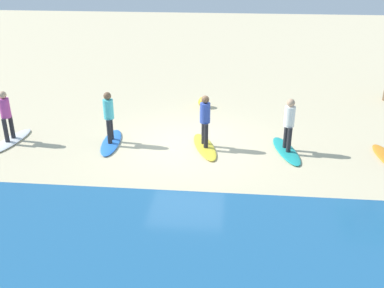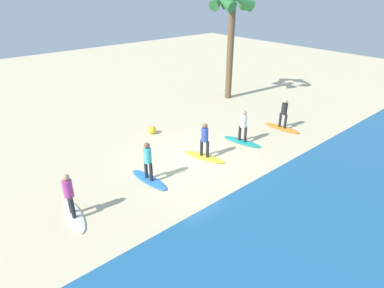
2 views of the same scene
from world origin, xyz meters
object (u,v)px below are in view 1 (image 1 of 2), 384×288
Objects in this scene: surfer_white at (6,112)px; surfboard_blue at (111,142)px; surfer_teal at (289,121)px; beach_ball at (204,102)px; surfboard_yellow at (205,147)px; surfer_yellow at (205,117)px; surfboard_teal at (286,151)px; surfboard_white at (11,141)px; surfer_blue at (109,113)px.

surfboard_blue is at bearing -176.44° from surfer_white.
surfer_teal reaches higher than beach_ball.
surfboard_yellow is 3.03m from surfboard_blue.
surfer_yellow is 3.90m from beach_ball.
surfer_white is (8.84, 0.09, 0.00)m from surfer_teal.
surfer_white is at bearing 33.42° from beach_ball.
surfer_white is at bearing -101.85° from surfboard_teal.
surfboard_teal is 1.28× the size of surfer_white.
surfer_yellow is at bearing -178.54° from surfer_white.
surfboard_teal is at bearing 98.64° from surfboard_white.
surfer_blue is (0.00, 0.00, 0.99)m from surfboard_blue.
surfboard_yellow is 1.28× the size of surfer_yellow.
surfer_blue is at bearing -176.44° from surfer_white.
surfer_white is at bearing -91.19° from surfboard_blue.
beach_ball is (-2.73, -3.76, -0.82)m from surfer_blue.
surfer_blue is 1.00× the size of surfer_white.
surfboard_teal and surfboard_blue have the same top height.
surfer_teal is 8.90m from surfboard_white.
surfboard_teal and surfboard_yellow have the same top height.
beach_ball reaches higher than surfboard_yellow.
surfboard_blue is 3.28m from surfboard_white.
surfer_white is at bearing 0.61° from surfer_teal.
surfer_teal is at bearing 178.87° from surfer_blue.
beach_ball is (2.84, -3.86, 0.17)m from surfboard_teal.
surfboard_yellow and surfboard_white have the same top height.
beach_ball reaches higher than surfboard_teal.
surfer_teal is at bearing 71.75° from surfboard_yellow.
surfer_blue is at bearing -1.13° from surfer_teal.
surfer_white reaches higher than beach_ball.
surfboard_teal is at bearing 126.32° from beach_ball.
surfer_teal is at bearing -179.39° from surfer_white.
surfboard_white is (3.27, 0.20, 0.00)m from surfboard_blue.
surfer_blue reaches higher than beach_ball.
surfboard_white is at bearing 3.56° from surfer_blue.
surfboard_white is (8.84, 0.09, -0.99)m from surfer_teal.
surfboard_teal is 1.00× the size of surfboard_white.
surfboard_yellow is 1.00× the size of surfboard_white.
surfer_teal is 0.78× the size of surfboard_white.
surfer_teal is 2.54m from surfer_yellow.
surfer_yellow is at bearing -1.50° from surfer_teal.
surfer_yellow and surfer_blue have the same top height.
surfboard_white is (3.27, 0.20, -0.99)m from surfer_blue.
surfer_teal is at bearing 84.12° from surfboard_blue.
surfer_teal is 0.78× the size of surfboard_yellow.
surfboard_yellow is (2.54, -0.07, -0.99)m from surfer_teal.
surfer_white is at bearing 8.03° from surfboard_white.
surfboard_teal is 4.83× the size of beach_ball.
surfer_yellow is (2.54, -0.07, 0.00)m from surfer_teal.
surfer_white is at bearing -105.29° from surfboard_yellow.
surfer_yellow reaches higher than surfboard_yellow.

